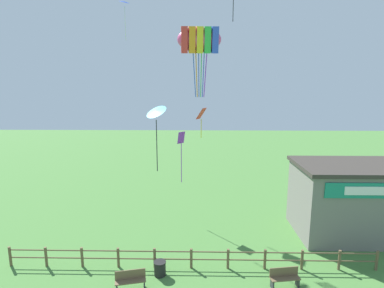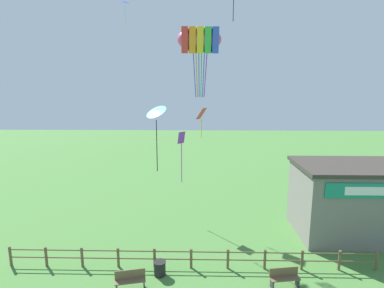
{
  "view_description": "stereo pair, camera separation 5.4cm",
  "coord_description": "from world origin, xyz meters",
  "px_view_note": "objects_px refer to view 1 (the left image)",
  "views": [
    {
      "loc": [
        0.33,
        -7.19,
        9.46
      ],
      "look_at": [
        0.0,
        9.29,
        6.36
      ],
      "focal_mm": 28.0,
      "sensor_mm": 36.0,
      "label": 1
    },
    {
      "loc": [
        0.39,
        -7.18,
        9.46
      ],
      "look_at": [
        0.0,
        9.29,
        6.36
      ],
      "focal_mm": 28.0,
      "sensor_mm": 36.0,
      "label": 2
    }
  ],
  "objects_px": {
    "park_bench_by_building": "(285,277)",
    "kite_red_diamond": "(201,117)",
    "kite_rainbow_parafoil": "(199,40)",
    "kite_purple_streamer": "(181,148)",
    "kite_cyan_delta": "(156,113)",
    "kite_blue_delta": "(124,5)",
    "trash_bin": "(160,268)",
    "park_bench_near_fence": "(130,280)",
    "seaside_building": "(366,199)"
  },
  "relations": [
    {
      "from": "kite_rainbow_parafoil",
      "to": "kite_cyan_delta",
      "type": "distance_m",
      "value": 6.28
    },
    {
      "from": "kite_cyan_delta",
      "to": "trash_bin",
      "type": "bearing_deg",
      "value": -81.53
    },
    {
      "from": "park_bench_near_fence",
      "to": "kite_rainbow_parafoil",
      "type": "relative_size",
      "value": 0.33
    },
    {
      "from": "park_bench_near_fence",
      "to": "seaside_building",
      "type": "bearing_deg",
      "value": 22.62
    },
    {
      "from": "kite_blue_delta",
      "to": "kite_red_diamond",
      "type": "bearing_deg",
      "value": -31.74
    },
    {
      "from": "kite_blue_delta",
      "to": "seaside_building",
      "type": "bearing_deg",
      "value": -20.59
    },
    {
      "from": "kite_cyan_delta",
      "to": "kite_purple_streamer",
      "type": "bearing_deg",
      "value": 76.79
    },
    {
      "from": "seaside_building",
      "to": "trash_bin",
      "type": "bearing_deg",
      "value": -159.72
    },
    {
      "from": "kite_rainbow_parafoil",
      "to": "kite_cyan_delta",
      "type": "bearing_deg",
      "value": -121.18
    },
    {
      "from": "kite_rainbow_parafoil",
      "to": "kite_blue_delta",
      "type": "height_order",
      "value": "kite_blue_delta"
    },
    {
      "from": "trash_bin",
      "to": "kite_purple_streamer",
      "type": "height_order",
      "value": "kite_purple_streamer"
    },
    {
      "from": "kite_rainbow_parafoil",
      "to": "kite_cyan_delta",
      "type": "xyz_separation_m",
      "value": [
        -2.33,
        -3.85,
        -4.38
      ]
    },
    {
      "from": "trash_bin",
      "to": "kite_cyan_delta",
      "type": "distance_m",
      "value": 8.08
    },
    {
      "from": "kite_red_diamond",
      "to": "kite_purple_streamer",
      "type": "distance_m",
      "value": 2.63
    },
    {
      "from": "trash_bin",
      "to": "kite_blue_delta",
      "type": "height_order",
      "value": "kite_blue_delta"
    },
    {
      "from": "kite_red_diamond",
      "to": "seaside_building",
      "type": "bearing_deg",
      "value": -13.42
    },
    {
      "from": "kite_blue_delta",
      "to": "kite_red_diamond",
      "type": "xyz_separation_m",
      "value": [
        6.01,
        -3.72,
        -8.39
      ]
    },
    {
      "from": "park_bench_by_building",
      "to": "kite_rainbow_parafoil",
      "type": "height_order",
      "value": "kite_rainbow_parafoil"
    },
    {
      "from": "park_bench_by_building",
      "to": "kite_purple_streamer",
      "type": "bearing_deg",
      "value": 124.88
    },
    {
      "from": "seaside_building",
      "to": "kite_rainbow_parafoil",
      "type": "distance_m",
      "value": 14.88
    },
    {
      "from": "park_bench_near_fence",
      "to": "kite_blue_delta",
      "type": "distance_m",
      "value": 19.73
    },
    {
      "from": "park_bench_by_building",
      "to": "kite_red_diamond",
      "type": "height_order",
      "value": "kite_red_diamond"
    },
    {
      "from": "park_bench_by_building",
      "to": "kite_purple_streamer",
      "type": "xyz_separation_m",
      "value": [
        -5.38,
        7.72,
        4.76
      ]
    },
    {
      "from": "seaside_building",
      "to": "park_bench_by_building",
      "type": "relative_size",
      "value": 6.08
    },
    {
      "from": "park_bench_near_fence",
      "to": "kite_purple_streamer",
      "type": "bearing_deg",
      "value": 76.1
    },
    {
      "from": "trash_bin",
      "to": "kite_blue_delta",
      "type": "xyz_separation_m",
      "value": [
        -3.86,
        10.98,
        15.48
      ]
    },
    {
      "from": "park_bench_by_building",
      "to": "kite_red_diamond",
      "type": "relative_size",
      "value": 0.69
    },
    {
      "from": "seaside_building",
      "to": "park_bench_near_fence",
      "type": "relative_size",
      "value": 6.04
    },
    {
      "from": "park_bench_near_fence",
      "to": "kite_purple_streamer",
      "type": "distance_m",
      "value": 9.59
    },
    {
      "from": "seaside_building",
      "to": "kite_rainbow_parafoil",
      "type": "xyz_separation_m",
      "value": [
        -10.81,
        1.44,
        10.12
      ]
    },
    {
      "from": "trash_bin",
      "to": "seaside_building",
      "type": "bearing_deg",
      "value": 20.28
    },
    {
      "from": "seaside_building",
      "to": "kite_red_diamond",
      "type": "bearing_deg",
      "value": 166.58
    },
    {
      "from": "kite_rainbow_parafoil",
      "to": "seaside_building",
      "type": "bearing_deg",
      "value": -7.59
    },
    {
      "from": "seaside_building",
      "to": "kite_red_diamond",
      "type": "height_order",
      "value": "kite_red_diamond"
    },
    {
      "from": "kite_blue_delta",
      "to": "trash_bin",
      "type": "bearing_deg",
      "value": -70.66
    },
    {
      "from": "kite_rainbow_parafoil",
      "to": "kite_purple_streamer",
      "type": "height_order",
      "value": "kite_rainbow_parafoil"
    },
    {
      "from": "park_bench_by_building",
      "to": "kite_cyan_delta",
      "type": "bearing_deg",
      "value": 154.47
    },
    {
      "from": "park_bench_by_building",
      "to": "kite_cyan_delta",
      "type": "relative_size",
      "value": 0.4
    },
    {
      "from": "seaside_building",
      "to": "kite_purple_streamer",
      "type": "distance_m",
      "value": 12.6
    },
    {
      "from": "kite_red_diamond",
      "to": "kite_cyan_delta",
      "type": "bearing_deg",
      "value": -116.76
    },
    {
      "from": "kite_rainbow_parafoil",
      "to": "kite_blue_delta",
      "type": "distance_m",
      "value": 8.28
    },
    {
      "from": "kite_blue_delta",
      "to": "kite_red_diamond",
      "type": "relative_size",
      "value": 1.42
    },
    {
      "from": "seaside_building",
      "to": "kite_rainbow_parafoil",
      "type": "bearing_deg",
      "value": 172.41
    },
    {
      "from": "seaside_building",
      "to": "kite_blue_delta",
      "type": "relative_size",
      "value": 2.96
    },
    {
      "from": "kite_blue_delta",
      "to": "kite_cyan_delta",
      "type": "relative_size",
      "value": 0.82
    },
    {
      "from": "seaside_building",
      "to": "kite_blue_delta",
      "type": "distance_m",
      "value": 22.32
    },
    {
      "from": "kite_rainbow_parafoil",
      "to": "kite_red_diamond",
      "type": "distance_m",
      "value": 5.15
    },
    {
      "from": "seaside_building",
      "to": "park_bench_by_building",
      "type": "bearing_deg",
      "value": -140.52
    },
    {
      "from": "kite_blue_delta",
      "to": "kite_cyan_delta",
      "type": "xyz_separation_m",
      "value": [
        3.51,
        -8.66,
        -7.75
      ]
    },
    {
      "from": "kite_red_diamond",
      "to": "kite_purple_streamer",
      "type": "bearing_deg",
      "value": -167.3
    }
  ]
}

